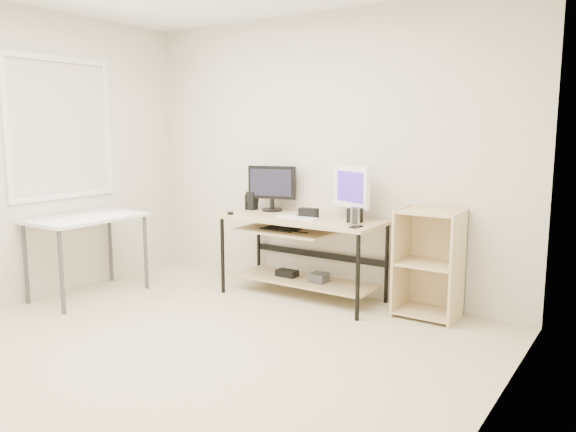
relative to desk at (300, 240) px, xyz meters
The scene contains 16 objects.
room 1.80m from the desk, 93.95° to the right, with size 4.01×4.01×2.62m.
desk is the anchor object (origin of this frame).
side_table 1.97m from the desk, 147.35° to the right, with size 0.60×1.00×0.75m.
shelf_unit 1.19m from the desk, ahead, with size 0.50×0.40×0.90m.
black_monitor 0.66m from the desk, 158.23° to the left, with size 0.48×0.20×0.44m.
white_imac 0.67m from the desk, 20.91° to the left, with size 0.43×0.22×0.48m.
keyboard 0.23m from the desk, 75.89° to the right, with size 0.41×0.11×0.01m, color white.
mouse 0.24m from the desk, 168.26° to the right, with size 0.07×0.12×0.04m, color #B0B0B5.
center_speaker 0.27m from the desk, 12.48° to the left, with size 0.17×0.08×0.09m, color black.
speaker_left 0.73m from the desk, 168.48° to the left, with size 0.09×0.09×0.18m.
speaker_right 0.61m from the desk, ahead, with size 0.10×0.10×0.12m, color black.
audio_controller 0.74m from the desk, behind, with size 0.08×0.05×0.15m, color black.
volume_puck 0.71m from the desk, 160.34° to the right, with size 0.06×0.06×0.03m, color black.
smartphone 0.73m from the desk, 16.49° to the right, with size 0.07×0.12×0.01m, color black.
coaster 0.68m from the desk, 12.97° to the right, with size 0.10×0.10×0.01m, color #996C45.
drinking_glass 0.71m from the desk, 12.97° to the right, with size 0.08×0.08×0.15m, color white.
Camera 1 is at (2.68, -2.59, 1.55)m, focal length 35.00 mm.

